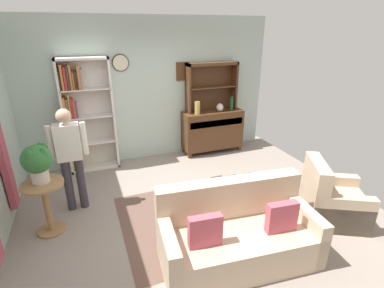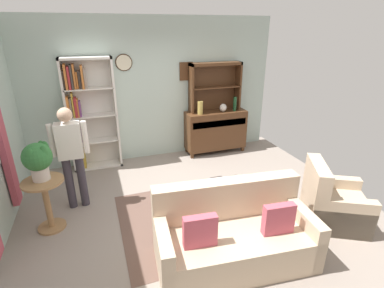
# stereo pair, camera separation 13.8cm
# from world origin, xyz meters

# --- Properties ---
(ground_plane) EXTENTS (5.40, 4.60, 0.02)m
(ground_plane) POSITION_xyz_m (0.00, 0.00, -0.01)
(ground_plane) COLOR gray
(wall_back) EXTENTS (5.00, 0.09, 2.80)m
(wall_back) POSITION_xyz_m (-0.00, 2.13, 1.40)
(wall_back) COLOR #ADC1B7
(wall_back) RESTS_ON ground_plane
(area_rug) EXTENTS (2.57, 1.88, 0.01)m
(area_rug) POSITION_xyz_m (0.20, -0.30, 0.00)
(area_rug) COLOR brown
(area_rug) RESTS_ON ground_plane
(bookshelf) EXTENTS (0.90, 0.30, 2.10)m
(bookshelf) POSITION_xyz_m (-1.36, 1.94, 1.08)
(bookshelf) COLOR silver
(bookshelf) RESTS_ON ground_plane
(sideboard) EXTENTS (1.30, 0.45, 0.92)m
(sideboard) POSITION_xyz_m (1.22, 1.86, 0.51)
(sideboard) COLOR #4C2D19
(sideboard) RESTS_ON ground_plane
(sideboard_hutch) EXTENTS (1.10, 0.26, 1.00)m
(sideboard_hutch) POSITION_xyz_m (1.22, 1.97, 1.56)
(sideboard_hutch) COLOR #4C2D19
(sideboard_hutch) RESTS_ON sideboard
(vase_tall) EXTENTS (0.11, 0.11, 0.26)m
(vase_tall) POSITION_xyz_m (0.83, 1.78, 1.05)
(vase_tall) COLOR tan
(vase_tall) RESTS_ON sideboard
(vase_round) EXTENTS (0.15, 0.15, 0.17)m
(vase_round) POSITION_xyz_m (1.35, 1.79, 1.01)
(vase_round) COLOR beige
(vase_round) RESTS_ON sideboard
(bottle_wine) EXTENTS (0.07, 0.07, 0.30)m
(bottle_wine) POSITION_xyz_m (1.61, 1.77, 1.07)
(bottle_wine) COLOR #194223
(bottle_wine) RESTS_ON sideboard
(couch_floral) EXTENTS (1.88, 1.03, 0.90)m
(couch_floral) POSITION_xyz_m (0.13, -1.18, 0.31)
(couch_floral) COLOR #C6AD8E
(couch_floral) RESTS_ON ground_plane
(armchair_floral) EXTENTS (1.04, 1.03, 0.88)m
(armchair_floral) POSITION_xyz_m (1.75, -1.00, 0.29)
(armchair_floral) COLOR #C6AD8E
(armchair_floral) RESTS_ON ground_plane
(plant_stand) EXTENTS (0.52, 0.52, 0.74)m
(plant_stand) POSITION_xyz_m (-1.97, 0.14, 0.45)
(plant_stand) COLOR #997047
(plant_stand) RESTS_ON ground_plane
(potted_plant_large) EXTENTS (0.36, 0.36, 0.50)m
(potted_plant_large) POSITION_xyz_m (-1.97, 0.18, 1.03)
(potted_plant_large) COLOR beige
(potted_plant_large) RESTS_ON plant_stand
(person_reading) EXTENTS (0.52, 0.20, 1.56)m
(person_reading) POSITION_xyz_m (-1.61, 0.59, 0.91)
(person_reading) COLOR #38333D
(person_reading) RESTS_ON ground_plane
(coffee_table) EXTENTS (0.80, 0.50, 0.42)m
(coffee_table) POSITION_xyz_m (0.36, -0.26, 0.35)
(coffee_table) COLOR #4C2D19
(coffee_table) RESTS_ON ground_plane
(book_stack) EXTENTS (0.21, 0.15, 0.11)m
(book_stack) POSITION_xyz_m (0.36, -0.19, 0.47)
(book_stack) COLOR #3F3833
(book_stack) RESTS_ON coffee_table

